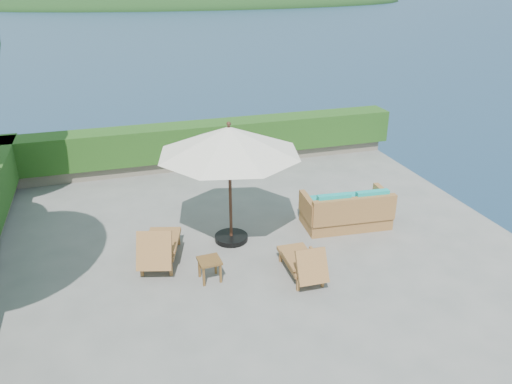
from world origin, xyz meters
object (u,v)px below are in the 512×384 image
object	(u,v)px
lounge_right	(303,262)
wicker_loveseat	(347,211)
side_table	(209,263)
patio_umbrella	(229,142)
lounge_left	(159,246)

from	to	relation	value
lounge_right	wicker_loveseat	size ratio (longest dim) A/B	0.69
side_table	wicker_loveseat	bearing A→B (deg)	19.43
patio_umbrella	wicker_loveseat	size ratio (longest dim) A/B	1.70
patio_umbrella	lounge_left	distance (m)	2.59
patio_umbrella	side_table	world-z (taller)	patio_umbrella
side_table	wicker_loveseat	distance (m)	3.78
patio_umbrella	side_table	distance (m)	2.53
patio_umbrella	side_table	size ratio (longest dim) A/B	7.84
patio_umbrella	lounge_left	world-z (taller)	patio_umbrella
side_table	wicker_loveseat	xyz separation A→B (m)	(3.57, 1.26, 0.01)
patio_umbrella	lounge_right	xyz separation A→B (m)	(0.99, -1.85, -1.98)
side_table	lounge_right	bearing A→B (deg)	-14.28
patio_umbrella	lounge_right	world-z (taller)	patio_umbrella
lounge_left	wicker_loveseat	xyz separation A→B (m)	(4.43, 0.36, -0.02)
lounge_left	lounge_right	distance (m)	2.97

